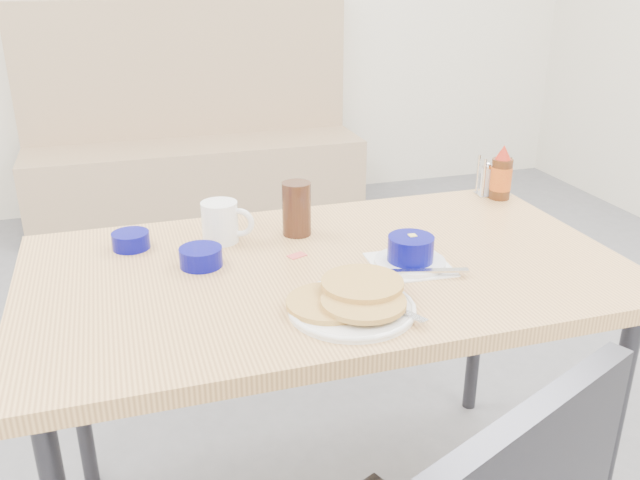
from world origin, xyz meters
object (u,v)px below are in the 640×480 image
object	(u,v)px
coffee_mug	(222,221)
butter_bowl	(201,257)
amber_tumbler	(297,209)
syrup_bottle	(501,176)
booth_bench	(195,157)
dining_table	(327,288)
pancake_plate	(352,302)
condiment_caddy	(493,181)
creamer_bowl	(131,241)
grits_setting	(411,253)

from	to	relation	value
coffee_mug	butter_bowl	xyz separation A→B (m)	(-0.07, -0.13, -0.03)
amber_tumbler	syrup_bottle	bearing A→B (deg)	8.28
booth_bench	dining_table	xyz separation A→B (m)	(0.00, -2.53, 0.35)
pancake_plate	syrup_bottle	distance (m)	0.85
coffee_mug	pancake_plate	bearing A→B (deg)	-66.83
pancake_plate	condiment_caddy	bearing A→B (deg)	40.74
coffee_mug	creamer_bowl	bearing A→B (deg)	174.39
condiment_caddy	syrup_bottle	xyz separation A→B (m)	(0.00, -0.04, 0.03)
creamer_bowl	pancake_plate	bearing A→B (deg)	-48.35
creamer_bowl	booth_bench	bearing A→B (deg)	79.31
creamer_bowl	syrup_bottle	xyz separation A→B (m)	(1.07, 0.06, 0.05)
condiment_caddy	dining_table	bearing A→B (deg)	-146.43
dining_table	coffee_mug	xyz separation A→B (m)	(-0.21, 0.22, 0.12)
coffee_mug	condiment_caddy	distance (m)	0.86
amber_tumbler	butter_bowl	bearing A→B (deg)	-154.96
grits_setting	amber_tumbler	xyz separation A→B (m)	(-0.20, 0.27, 0.04)
booth_bench	pancake_plate	xyz separation A→B (m)	(-0.02, -2.76, 0.43)
butter_bowl	amber_tumbler	bearing A→B (deg)	25.04
amber_tumbler	dining_table	bearing A→B (deg)	-85.59
creamer_bowl	amber_tumbler	distance (m)	0.42
pancake_plate	butter_bowl	xyz separation A→B (m)	(-0.26, 0.31, 0.00)
pancake_plate	syrup_bottle	size ratio (longest dim) A/B	1.60
amber_tumbler	syrup_bottle	distance (m)	0.66
pancake_plate	syrup_bottle	xyz separation A→B (m)	(0.66, 0.53, 0.05)
pancake_plate	creamer_bowl	world-z (taller)	pancake_plate
grits_setting	condiment_caddy	size ratio (longest dim) A/B	1.62
dining_table	butter_bowl	bearing A→B (deg)	163.95
pancake_plate	condiment_caddy	distance (m)	0.87
pancake_plate	grits_setting	distance (m)	0.26
booth_bench	dining_table	world-z (taller)	booth_bench
coffee_mug	butter_bowl	distance (m)	0.16
creamer_bowl	butter_bowl	world-z (taller)	butter_bowl
creamer_bowl	syrup_bottle	size ratio (longest dim) A/B	0.56
butter_bowl	condiment_caddy	xyz separation A→B (m)	(0.92, 0.26, 0.02)
booth_bench	amber_tumbler	world-z (taller)	booth_bench
amber_tumbler	syrup_bottle	xyz separation A→B (m)	(0.66, 0.10, 0.00)
booth_bench	condiment_caddy	world-z (taller)	booth_bench
coffee_mug	booth_bench	bearing A→B (deg)	84.84
dining_table	syrup_bottle	size ratio (longest dim) A/B	8.55
dining_table	amber_tumbler	size ratio (longest dim) A/B	9.98
grits_setting	booth_bench	bearing A→B (deg)	94.08
pancake_plate	creamer_bowl	size ratio (longest dim) A/B	2.84
coffee_mug	creamer_bowl	size ratio (longest dim) A/B	1.41
creamer_bowl	syrup_bottle	distance (m)	1.08
coffee_mug	condiment_caddy	world-z (taller)	condiment_caddy
condiment_caddy	syrup_bottle	distance (m)	0.05
butter_bowl	amber_tumbler	size ratio (longest dim) A/B	0.71
creamer_bowl	butter_bowl	bearing A→B (deg)	-45.93
dining_table	amber_tumbler	world-z (taller)	amber_tumbler
booth_bench	syrup_bottle	distance (m)	2.37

